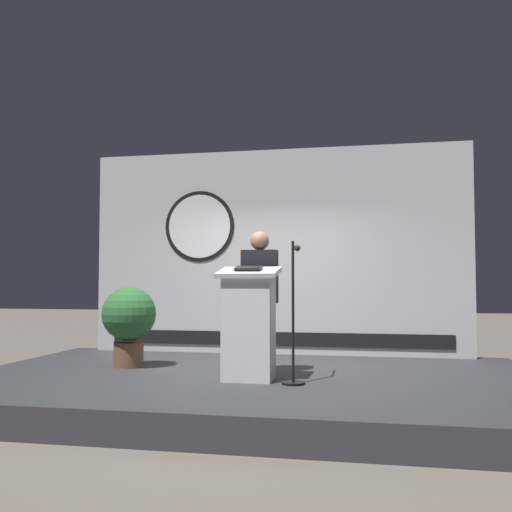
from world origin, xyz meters
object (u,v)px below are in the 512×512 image
at_px(potted_plant, 129,319).
at_px(microphone_stand, 294,333).
at_px(speaker_person, 260,300).
at_px(podium, 249,323).

bearing_deg(potted_plant, microphone_stand, -19.03).
bearing_deg(speaker_person, microphone_stand, -51.16).
height_order(speaker_person, microphone_stand, speaker_person).
distance_m(podium, speaker_person, 0.53).
bearing_deg(podium, potted_plant, 158.73).
relative_size(podium, microphone_stand, 0.83).
height_order(podium, potted_plant, podium).
bearing_deg(speaker_person, podium, -93.38).
bearing_deg(podium, speaker_person, 86.62).
xyz_separation_m(podium, potted_plant, (-1.64, 0.64, -0.01)).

